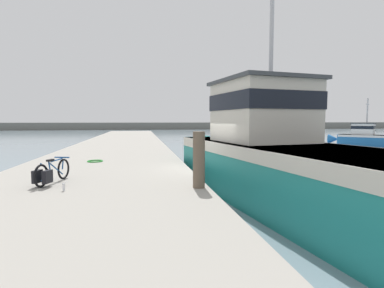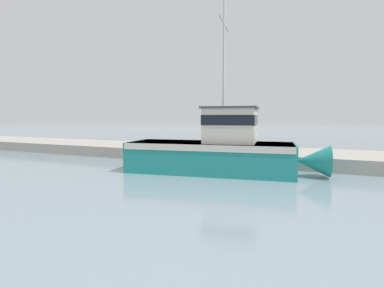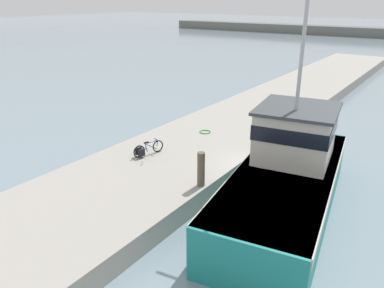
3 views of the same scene
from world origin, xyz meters
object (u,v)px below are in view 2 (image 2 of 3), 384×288
object	(u,v)px
bicycle_touring	(237,144)
mooring_post	(208,142)
fishing_boat_main	(219,149)
water_bottle_on_curb	(225,147)

from	to	relation	value
bicycle_touring	mooring_post	xyz separation A→B (m)	(3.89, -1.07, 0.41)
fishing_boat_main	mooring_post	size ratio (longest dim) A/B	8.45
bicycle_touring	water_bottle_on_curb	world-z (taller)	bicycle_touring
fishing_boat_main	bicycle_touring	bearing A→B (deg)	177.84
fishing_boat_main	bicycle_touring	xyz separation A→B (m)	(-6.80, -0.83, -0.29)
bicycle_touring	mooring_post	distance (m)	4.06
fishing_boat_main	bicycle_touring	size ratio (longest dim) A/B	7.45
mooring_post	water_bottle_on_curb	world-z (taller)	mooring_post
mooring_post	water_bottle_on_curb	size ratio (longest dim) A/B	7.55
fishing_boat_main	mooring_post	bearing A→B (deg)	-155.92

